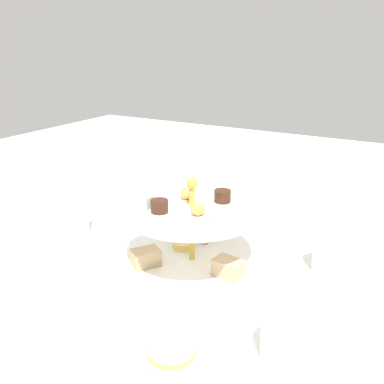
{
  "coord_description": "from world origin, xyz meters",
  "views": [
    {
      "loc": [
        -0.33,
        0.59,
        0.39
      ],
      "look_at": [
        0.0,
        0.0,
        0.14
      ],
      "focal_mm": 39.23,
      "sensor_mm": 36.0,
      "label": 1
    }
  ],
  "objects_px": {
    "water_glass_tall_right": "(70,207)",
    "tiered_serving_stand": "(192,239)",
    "butter_knife_right": "(12,336)",
    "teacup_with_saucer": "(172,365)",
    "butter_knife_left": "(222,201)",
    "water_glass_short_left": "(287,334)",
    "water_glass_mid_back": "(331,249)"
  },
  "relations": [
    {
      "from": "butter_knife_left",
      "to": "water_glass_short_left",
      "type": "bearing_deg",
      "value": 111.85
    },
    {
      "from": "butter_knife_left",
      "to": "butter_knife_right",
      "type": "xyz_separation_m",
      "value": [
        0.03,
        0.61,
        0.0
      ]
    },
    {
      "from": "water_glass_short_left",
      "to": "butter_knife_right",
      "type": "bearing_deg",
      "value": 23.3
    },
    {
      "from": "butter_knife_left",
      "to": "tiered_serving_stand",
      "type": "bearing_deg",
      "value": 93.51
    },
    {
      "from": "tiered_serving_stand",
      "to": "water_glass_short_left",
      "type": "xyz_separation_m",
      "value": [
        -0.22,
        0.15,
        -0.01
      ]
    },
    {
      "from": "water_glass_mid_back",
      "to": "tiered_serving_stand",
      "type": "bearing_deg",
      "value": 22.86
    },
    {
      "from": "water_glass_tall_right",
      "to": "water_glass_short_left",
      "type": "height_order",
      "value": "water_glass_tall_right"
    },
    {
      "from": "water_glass_short_left",
      "to": "butter_knife_left",
      "type": "height_order",
      "value": "water_glass_short_left"
    },
    {
      "from": "water_glass_short_left",
      "to": "butter_knife_right",
      "type": "relative_size",
      "value": 0.45
    },
    {
      "from": "butter_knife_left",
      "to": "water_glass_mid_back",
      "type": "bearing_deg",
      "value": 133.44
    },
    {
      "from": "teacup_with_saucer",
      "to": "water_glass_short_left",
      "type": "bearing_deg",
      "value": -134.84
    },
    {
      "from": "teacup_with_saucer",
      "to": "butter_knife_right",
      "type": "height_order",
      "value": "teacup_with_saucer"
    },
    {
      "from": "butter_knife_right",
      "to": "water_glass_mid_back",
      "type": "distance_m",
      "value": 0.52
    },
    {
      "from": "water_glass_tall_right",
      "to": "butter_knife_right",
      "type": "distance_m",
      "value": 0.32
    },
    {
      "from": "water_glass_tall_right",
      "to": "teacup_with_saucer",
      "type": "distance_m",
      "value": 0.45
    },
    {
      "from": "water_glass_short_left",
      "to": "water_glass_tall_right",
      "type": "bearing_deg",
      "value": -14.29
    },
    {
      "from": "tiered_serving_stand",
      "to": "butter_knife_right",
      "type": "distance_m",
      "value": 0.32
    },
    {
      "from": "butter_knife_left",
      "to": "water_glass_mid_back",
      "type": "relative_size",
      "value": 1.93
    },
    {
      "from": "water_glass_tall_right",
      "to": "tiered_serving_stand",
      "type": "bearing_deg",
      "value": -174.17
    },
    {
      "from": "tiered_serving_stand",
      "to": "water_glass_tall_right",
      "type": "xyz_separation_m",
      "value": [
        0.27,
        0.03,
        0.02
      ]
    },
    {
      "from": "teacup_with_saucer",
      "to": "butter_knife_right",
      "type": "xyz_separation_m",
      "value": [
        0.23,
        0.04,
        -0.02
      ]
    },
    {
      "from": "tiered_serving_stand",
      "to": "butter_knife_right",
      "type": "height_order",
      "value": "tiered_serving_stand"
    },
    {
      "from": "butter_knife_left",
      "to": "butter_knife_right",
      "type": "distance_m",
      "value": 0.61
    },
    {
      "from": "teacup_with_saucer",
      "to": "water_glass_mid_back",
      "type": "relative_size",
      "value": 1.02
    },
    {
      "from": "teacup_with_saucer",
      "to": "butter_knife_right",
      "type": "distance_m",
      "value": 0.24
    },
    {
      "from": "water_glass_tall_right",
      "to": "water_glass_mid_back",
      "type": "height_order",
      "value": "water_glass_tall_right"
    },
    {
      "from": "water_glass_short_left",
      "to": "water_glass_mid_back",
      "type": "distance_m",
      "value": 0.25
    },
    {
      "from": "teacup_with_saucer",
      "to": "butter_knife_left",
      "type": "relative_size",
      "value": 0.53
    },
    {
      "from": "tiered_serving_stand",
      "to": "teacup_with_saucer",
      "type": "height_order",
      "value": "tiered_serving_stand"
    },
    {
      "from": "butter_knife_right",
      "to": "tiered_serving_stand",
      "type": "bearing_deg",
      "value": 101.44
    },
    {
      "from": "tiered_serving_stand",
      "to": "teacup_with_saucer",
      "type": "xyz_separation_m",
      "value": [
        -0.12,
        0.26,
        -0.03
      ]
    },
    {
      "from": "teacup_with_saucer",
      "to": "water_glass_tall_right",
      "type": "bearing_deg",
      "value": -30.8
    }
  ]
}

